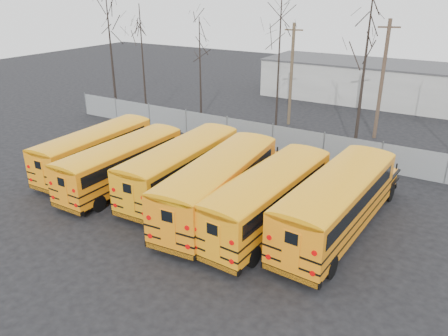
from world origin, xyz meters
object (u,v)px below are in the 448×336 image
Objects in this scene: bus_b at (124,160)px; utility_pole_left at (291,74)px; bus_f at (339,198)px; utility_pole_right at (382,80)px; bus_d at (221,180)px; bus_e at (271,193)px; bus_a at (97,147)px; bus_c at (183,163)px.

utility_pole_left reaches higher than bus_b.
utility_pole_right reaches higher than bus_f.
utility_pole_right is (4.14, 17.52, 2.90)m from bus_d.
bus_b is at bearing -175.75° from bus_e.
bus_b is at bearing -170.79° from bus_f.
bus_a is at bearing -179.87° from bus_e.
bus_b is 9.83m from bus_e.
utility_pole_right reaches higher than bus_e.
bus_b is at bearing -111.73° from utility_pole_left.
bus_e is 17.79m from utility_pole_right.
bus_e is 3.38m from bus_f.
bus_e is 1.30× the size of utility_pole_left.
bus_f is (3.19, 1.11, 0.07)m from bus_e.
bus_a is at bearing -178.29° from bus_c.
bus_f is (9.48, -0.07, 0.09)m from bus_c.
utility_pole_right is (7.64, 0.02, 0.30)m from utility_pole_left.
bus_e is at bearing -3.93° from bus_d.
bus_f is 19.16m from utility_pole_left.
bus_e is 18.81m from utility_pole_left.
bus_e is at bearing -116.36° from utility_pole_right.
bus_a is at bearing -122.52° from utility_pole_left.
bus_f is (16.27, 0.31, 0.20)m from bus_a.
bus_b is 6.92m from bus_d.
bus_a is 1.12× the size of utility_pole_right.
bus_b is 0.94× the size of bus_c.
utility_pole_right is (-1.97, 16.40, 2.89)m from bus_f.
bus_b is 0.89× the size of bus_f.
bus_e is 1.22× the size of utility_pole_right.
utility_pole_left is at bearing 113.74° from bus_e.
bus_f is (13.02, 1.22, 0.19)m from bus_b.
utility_pole_left is (-9.60, 16.37, 2.60)m from bus_f.
utility_pole_right reaches higher than bus_c.
utility_pole_left is at bearing 157.81° from utility_pole_right.
bus_d is 1.04× the size of bus_e.
utility_pole_left reaches higher than bus_e.
bus_f reaches higher than bus_d.
bus_c is at bearing 20.58° from bus_b.
utility_pole_left is (-0.12, 16.31, 2.69)m from bus_c.
bus_a is 0.89× the size of bus_f.
utility_pole_right is at bearing 48.05° from bus_a.
bus_b is 3.76m from bus_c.
utility_pole_left is (3.42, 17.59, 2.79)m from bus_b.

